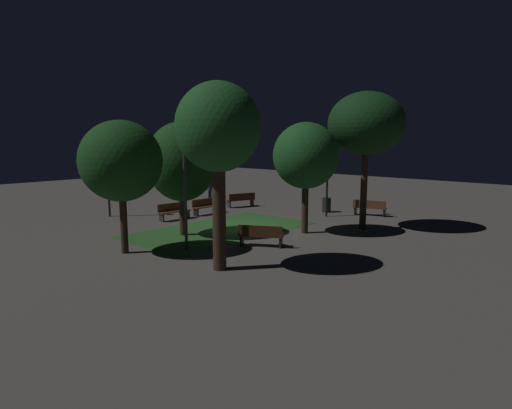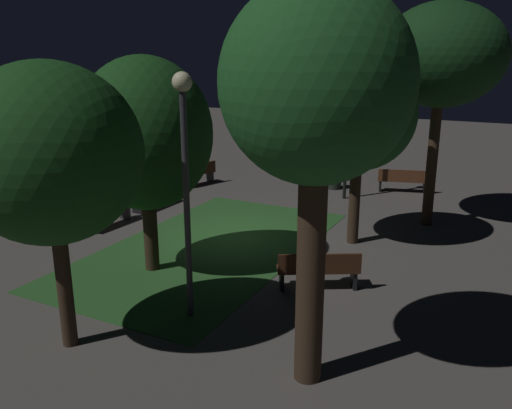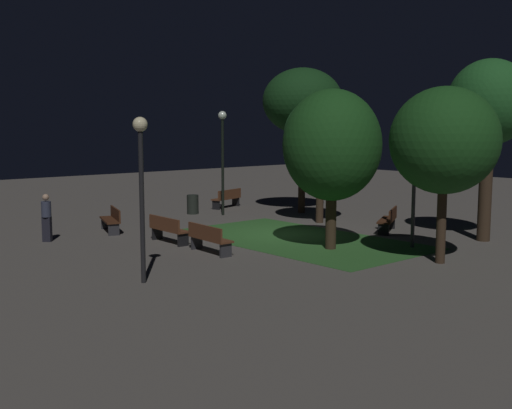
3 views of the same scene
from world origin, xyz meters
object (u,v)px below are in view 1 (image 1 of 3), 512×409
at_px(bench_path_side, 241,199).
at_px(tree_back_right, 366,124).
at_px(tree_lawn_side, 306,156).
at_px(tree_back_left, 121,161).
at_px(bench_near_trees, 261,235).
at_px(lamp_post_plaza_west, 107,166).
at_px(trash_bin, 326,205).
at_px(bench_front_left, 206,206).
at_px(bench_front_right, 370,207).
at_px(lamp_post_near_wall, 328,161).
at_px(pedestrian, 210,191).
at_px(bench_back_row, 174,211).
at_px(lamp_post_path_center, 185,167).
at_px(tree_left_canopy, 182,162).
at_px(tree_right_canopy, 218,130).

relative_size(bench_path_side, tree_back_right, 0.29).
relative_size(tree_lawn_side, tree_back_right, 0.78).
bearing_deg(tree_back_left, bench_near_trees, 142.84).
xyz_separation_m(lamp_post_plaza_west, trash_bin, (-9.27, 8.04, -2.38)).
relative_size(bench_front_left, bench_front_right, 0.97).
bearing_deg(bench_front_left, lamp_post_near_wall, 126.31).
bearing_deg(pedestrian, bench_path_side, 97.04).
xyz_separation_m(bench_back_row, trash_bin, (-7.44, 4.67, -0.06)).
bearing_deg(tree_lawn_side, tree_back_right, 149.00).
distance_m(tree_back_right, lamp_post_plaza_west, 13.72).
bearing_deg(bench_path_side, lamp_post_near_wall, 97.97).
distance_m(tree_back_right, lamp_post_path_center, 8.84).
xyz_separation_m(lamp_post_path_center, pedestrian, (-8.65, -8.38, -2.34)).
xyz_separation_m(bench_near_trees, lamp_post_plaza_west, (0.60, -10.65, 2.33)).
distance_m(tree_lawn_side, lamp_post_path_center, 5.77).
height_order(lamp_post_path_center, pedestrian, lamp_post_path_center).
bearing_deg(tree_left_canopy, bench_back_row, -120.68).
relative_size(tree_back_left, lamp_post_near_wall, 1.10).
height_order(tree_back_right, trash_bin, tree_back_right).
relative_size(bench_front_left, bench_back_row, 0.99).
xyz_separation_m(bench_path_side, tree_lawn_side, (3.43, 7.40, 3.01)).
xyz_separation_m(tree_lawn_side, lamp_post_near_wall, (-4.24, -1.61, -0.43)).
bearing_deg(lamp_post_path_center, tree_lawn_side, 163.92).
bearing_deg(lamp_post_path_center, bench_front_left, -136.61).
relative_size(tree_left_canopy, trash_bin, 5.92).
xyz_separation_m(tree_right_canopy, lamp_post_path_center, (-0.87, -2.83, -1.35)).
height_order(tree_back_left, lamp_post_near_wall, tree_back_left).
bearing_deg(trash_bin, tree_lawn_side, 23.79).
relative_size(tree_back_right, trash_bin, 7.58).
height_order(bench_path_side, tree_left_canopy, tree_left_canopy).
distance_m(bench_front_right, lamp_post_near_wall, 3.55).
bearing_deg(lamp_post_near_wall, pedestrian, -82.32).
distance_m(bench_near_trees, tree_right_canopy, 5.24).
distance_m(lamp_post_path_center, lamp_post_plaza_west, 9.00).
bearing_deg(tree_back_right, bench_path_side, -95.67).
xyz_separation_m(bench_path_side, tree_back_right, (0.89, 8.93, 4.44)).
xyz_separation_m(lamp_post_near_wall, trash_bin, (-1.18, -0.78, -2.64)).
relative_size(bench_front_right, tree_left_canopy, 0.37).
xyz_separation_m(tree_lawn_side, tree_back_right, (-2.54, 1.53, 1.43)).
distance_m(bench_path_side, lamp_post_path_center, 11.02).
xyz_separation_m(bench_back_row, lamp_post_plaza_west, (1.83, -3.37, 2.33)).
bearing_deg(tree_right_canopy, bench_near_trees, -162.25).
relative_size(bench_front_left, tree_back_left, 0.37).
distance_m(tree_back_left, lamp_post_near_wall, 11.73).
relative_size(bench_near_trees, tree_back_right, 0.28).
distance_m(lamp_post_near_wall, pedestrian, 8.72).
height_order(bench_back_row, bench_front_right, same).
xyz_separation_m(bench_front_right, tree_left_canopy, (10.01, -3.79, 2.77)).
xyz_separation_m(bench_front_right, tree_back_right, (3.48, 1.49, 4.44)).
distance_m(bench_front_left, bench_front_right, 9.16).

